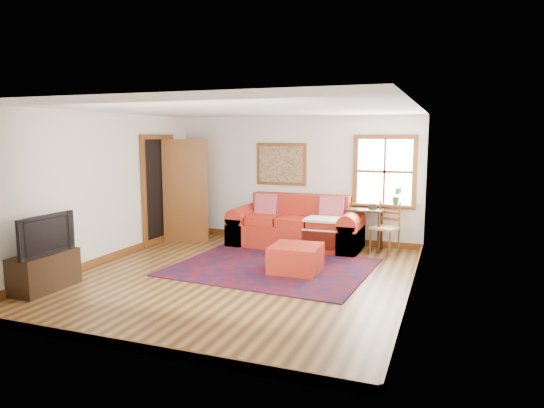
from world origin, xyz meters
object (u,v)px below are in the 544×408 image
at_px(side_table, 365,215).
at_px(media_cabinet, 45,271).
at_px(red_ottoman, 296,259).
at_px(red_leather_sofa, 296,229).
at_px(ladder_back_chair, 386,225).

height_order(side_table, media_cabinet, side_table).
distance_m(red_ottoman, side_table, 2.06).
height_order(red_leather_sofa, media_cabinet, red_leather_sofa).
bearing_deg(red_leather_sofa, side_table, 6.38).
distance_m(red_leather_sofa, media_cabinet, 4.50).
relative_size(red_leather_sofa, side_table, 3.20).
bearing_deg(side_table, ladder_back_chair, -16.51).
relative_size(side_table, ladder_back_chair, 0.83).
distance_m(red_ottoman, ladder_back_chair, 2.12).
xyz_separation_m(side_table, media_cabinet, (-3.74, -3.92, -0.40)).
height_order(red_leather_sofa, ladder_back_chair, red_leather_sofa).
height_order(side_table, ladder_back_chair, ladder_back_chair).
relative_size(red_leather_sofa, red_ottoman, 3.34).
bearing_deg(red_ottoman, media_cabinet, -148.14).
xyz_separation_m(side_table, ladder_back_chair, (0.40, -0.12, -0.14)).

